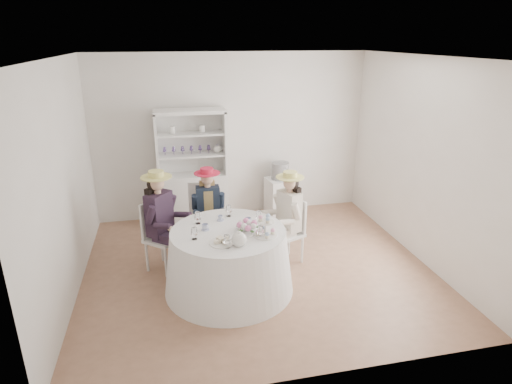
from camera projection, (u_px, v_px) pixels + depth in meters
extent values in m
plane|color=brown|center=(258.00, 268.00, 5.72)|extent=(4.50, 4.50, 0.00)
plane|color=white|center=(258.00, 57.00, 4.79)|extent=(4.50, 4.50, 0.00)
plane|color=silver|center=(232.00, 137.00, 7.09)|extent=(4.50, 0.00, 4.50)
plane|color=silver|center=(311.00, 245.00, 3.42)|extent=(4.50, 0.00, 4.50)
plane|color=silver|center=(63.00, 184.00, 4.81)|extent=(0.00, 4.50, 4.50)
plane|color=silver|center=(422.00, 161.00, 5.70)|extent=(0.00, 4.50, 4.50)
cone|color=white|center=(229.00, 261.00, 5.14)|extent=(1.56, 1.56, 0.76)
cylinder|color=white|center=(228.00, 231.00, 5.00)|extent=(1.36, 1.36, 0.02)
cube|color=silver|center=(194.00, 198.00, 7.05)|extent=(1.15, 0.56, 0.83)
cube|color=silver|center=(190.00, 141.00, 6.90)|extent=(1.10, 0.18, 1.01)
cube|color=silver|center=(189.00, 111.00, 6.56)|extent=(1.15, 0.56, 0.06)
cube|color=silver|center=(157.00, 145.00, 6.63)|extent=(0.09, 0.41, 1.01)
cube|color=silver|center=(224.00, 142.00, 6.84)|extent=(0.09, 0.41, 1.01)
cube|color=silver|center=(192.00, 155.00, 6.80)|extent=(1.07, 0.50, 0.03)
cube|color=silver|center=(191.00, 134.00, 6.68)|extent=(1.07, 0.50, 0.03)
sphere|color=white|center=(217.00, 149.00, 6.85)|extent=(0.13, 0.13, 0.13)
cube|color=silver|center=(280.00, 197.00, 7.33)|extent=(0.47, 0.47, 0.65)
cylinder|color=black|center=(280.00, 171.00, 7.17)|extent=(0.32, 0.32, 0.29)
cube|color=silver|center=(163.00, 239.00, 5.57)|extent=(0.54, 0.54, 0.04)
cylinder|color=silver|center=(166.00, 262.00, 5.45)|extent=(0.03, 0.03, 0.42)
cylinder|color=silver|center=(180.00, 252.00, 5.71)|extent=(0.03, 0.03, 0.42)
cylinder|color=silver|center=(147.00, 257.00, 5.58)|extent=(0.03, 0.03, 0.42)
cylinder|color=silver|center=(162.00, 247.00, 5.84)|extent=(0.03, 0.03, 0.42)
cube|color=silver|center=(151.00, 218.00, 5.55)|extent=(0.26, 0.30, 0.48)
cube|color=black|center=(159.00, 214.00, 5.45)|extent=(0.37, 0.39, 0.56)
cube|color=black|center=(165.00, 238.00, 5.42)|extent=(0.33, 0.31, 0.12)
cylinder|color=black|center=(175.00, 261.00, 5.46)|extent=(0.10, 0.10, 0.44)
cylinder|color=black|center=(151.00, 215.00, 5.25)|extent=(0.18, 0.17, 0.27)
cube|color=black|center=(174.00, 233.00, 5.56)|extent=(0.33, 0.31, 0.12)
cylinder|color=black|center=(183.00, 255.00, 5.60)|extent=(0.10, 0.10, 0.44)
cylinder|color=black|center=(171.00, 204.00, 5.58)|extent=(0.18, 0.17, 0.27)
cylinder|color=#D8A889|center=(158.00, 192.00, 5.35)|extent=(0.09, 0.09, 0.08)
sphere|color=#D8A889|center=(157.00, 184.00, 5.31)|extent=(0.18, 0.18, 0.18)
sphere|color=black|center=(154.00, 184.00, 5.34)|extent=(0.18, 0.18, 0.18)
cube|color=black|center=(154.00, 201.00, 5.43)|extent=(0.21, 0.23, 0.37)
cylinder|color=#CFC564|center=(156.00, 177.00, 5.28)|extent=(0.39, 0.39, 0.01)
cylinder|color=#CFC564|center=(156.00, 174.00, 5.27)|extent=(0.19, 0.19, 0.08)
cube|color=silver|center=(209.00, 226.00, 6.03)|extent=(0.36, 0.36, 0.04)
cylinder|color=silver|center=(201.00, 245.00, 5.94)|extent=(0.03, 0.03, 0.39)
cylinder|color=silver|center=(221.00, 243.00, 5.99)|extent=(0.03, 0.03, 0.39)
cylinder|color=silver|center=(199.00, 236.00, 6.20)|extent=(0.03, 0.03, 0.39)
cylinder|color=silver|center=(218.00, 234.00, 6.25)|extent=(0.03, 0.03, 0.39)
cube|color=silver|center=(207.00, 206.00, 6.09)|extent=(0.34, 0.03, 0.44)
cube|color=#1C2738|center=(208.00, 204.00, 5.93)|extent=(0.32, 0.18, 0.51)
cube|color=tan|center=(208.00, 204.00, 5.93)|extent=(0.13, 0.20, 0.44)
cube|color=#1C2738|center=(204.00, 225.00, 5.89)|extent=(0.12, 0.30, 0.11)
cylinder|color=#1C2738|center=(206.00, 247.00, 5.87)|extent=(0.09, 0.09, 0.41)
cylinder|color=#1C2738|center=(195.00, 202.00, 5.84)|extent=(0.08, 0.15, 0.24)
cube|color=#1C2738|center=(215.00, 224.00, 5.92)|extent=(0.12, 0.30, 0.11)
cylinder|color=#1C2738|center=(217.00, 245.00, 5.90)|extent=(0.09, 0.09, 0.41)
cylinder|color=#1C2738|center=(221.00, 200.00, 5.91)|extent=(0.08, 0.15, 0.24)
cylinder|color=#D8A889|center=(207.00, 186.00, 5.84)|extent=(0.08, 0.08, 0.07)
sphere|color=#D8A889|center=(207.00, 179.00, 5.80)|extent=(0.17, 0.17, 0.17)
sphere|color=tan|center=(207.00, 179.00, 5.84)|extent=(0.17, 0.17, 0.17)
cube|color=tan|center=(207.00, 192.00, 5.94)|extent=(0.21, 0.07, 0.34)
cylinder|color=red|center=(207.00, 173.00, 5.78)|extent=(0.35, 0.35, 0.01)
cylinder|color=red|center=(207.00, 171.00, 5.76)|extent=(0.18, 0.18, 0.07)
cube|color=silver|center=(287.00, 234.00, 5.76)|extent=(0.48, 0.48, 0.04)
cylinder|color=silver|center=(272.00, 247.00, 5.87)|extent=(0.03, 0.03, 0.40)
cylinder|color=silver|center=(285.00, 255.00, 5.64)|extent=(0.03, 0.03, 0.40)
cylinder|color=silver|center=(289.00, 241.00, 6.02)|extent=(0.03, 0.03, 0.40)
cylinder|color=silver|center=(302.00, 249.00, 5.80)|extent=(0.03, 0.03, 0.40)
cube|color=silver|center=(297.00, 215.00, 5.76)|extent=(0.16, 0.33, 0.46)
cube|color=beige|center=(289.00, 211.00, 5.65)|extent=(0.29, 0.37, 0.53)
cube|color=beige|center=(277.00, 229.00, 5.74)|extent=(0.33, 0.23, 0.11)
cylinder|color=beige|center=(269.00, 250.00, 5.77)|extent=(0.09, 0.09, 0.42)
cylinder|color=beige|center=(278.00, 202.00, 5.76)|extent=(0.18, 0.14, 0.25)
cube|color=beige|center=(285.00, 233.00, 5.61)|extent=(0.33, 0.23, 0.11)
cylinder|color=beige|center=(277.00, 254.00, 5.64)|extent=(0.09, 0.09, 0.42)
cylinder|color=beige|center=(296.00, 211.00, 5.47)|extent=(0.18, 0.14, 0.25)
cylinder|color=#D8A889|center=(290.00, 190.00, 5.56)|extent=(0.08, 0.08, 0.07)
sphere|color=#D8A889|center=(290.00, 183.00, 5.52)|extent=(0.17, 0.17, 0.17)
sphere|color=black|center=(292.00, 184.00, 5.55)|extent=(0.17, 0.17, 0.17)
cube|color=black|center=(294.00, 199.00, 5.64)|extent=(0.15, 0.23, 0.35)
cylinder|color=#CFC564|center=(290.00, 177.00, 5.49)|extent=(0.37, 0.37, 0.01)
cylinder|color=#CFC564|center=(290.00, 174.00, 5.48)|extent=(0.18, 0.18, 0.07)
cube|color=silver|center=(205.00, 211.00, 6.43)|extent=(0.49, 0.49, 0.04)
cylinder|color=silver|center=(217.00, 221.00, 6.64)|extent=(0.04, 0.04, 0.43)
cylinder|color=silver|center=(197.00, 220.00, 6.67)|extent=(0.04, 0.04, 0.43)
cylinder|color=silver|center=(214.00, 230.00, 6.35)|extent=(0.04, 0.04, 0.43)
cylinder|color=silver|center=(193.00, 229.00, 6.37)|extent=(0.04, 0.04, 0.43)
cube|color=silver|center=(201.00, 199.00, 6.17)|extent=(0.37, 0.14, 0.49)
imported|color=white|center=(205.00, 227.00, 5.00)|extent=(0.11, 0.11, 0.07)
imported|color=white|center=(220.00, 218.00, 5.26)|extent=(0.07, 0.07, 0.06)
imported|color=white|center=(248.00, 221.00, 5.18)|extent=(0.09, 0.09, 0.06)
imported|color=white|center=(246.00, 228.00, 5.01)|extent=(0.24, 0.24, 0.05)
sphere|color=pink|center=(252.00, 224.00, 4.95)|extent=(0.07, 0.07, 0.07)
sphere|color=white|center=(250.00, 223.00, 4.99)|extent=(0.07, 0.07, 0.07)
sphere|color=pink|center=(246.00, 222.00, 4.99)|extent=(0.07, 0.07, 0.07)
sphere|color=white|center=(243.00, 223.00, 4.97)|extent=(0.07, 0.07, 0.07)
sphere|color=pink|center=(242.00, 225.00, 4.93)|extent=(0.07, 0.07, 0.07)
sphere|color=white|center=(244.00, 226.00, 4.89)|extent=(0.07, 0.07, 0.07)
sphere|color=pink|center=(248.00, 227.00, 4.88)|extent=(0.07, 0.07, 0.07)
sphere|color=white|center=(252.00, 226.00, 4.91)|extent=(0.07, 0.07, 0.07)
sphere|color=white|center=(239.00, 239.00, 4.62)|extent=(0.17, 0.17, 0.17)
cylinder|color=white|center=(248.00, 238.00, 4.63)|extent=(0.10, 0.03, 0.08)
cylinder|color=white|center=(239.00, 232.00, 4.59)|extent=(0.04, 0.04, 0.02)
cylinder|color=white|center=(222.00, 243.00, 4.69)|extent=(0.28, 0.28, 0.01)
cube|color=beige|center=(217.00, 242.00, 4.65)|extent=(0.06, 0.04, 0.03)
cube|color=beige|center=(222.00, 240.00, 4.68)|extent=(0.07, 0.06, 0.03)
cube|color=beige|center=(226.00, 239.00, 4.72)|extent=(0.08, 0.07, 0.03)
cube|color=beige|center=(219.00, 238.00, 4.72)|extent=(0.08, 0.08, 0.03)
cube|color=beige|center=(225.00, 242.00, 4.65)|extent=(0.07, 0.08, 0.03)
cylinder|color=white|center=(265.00, 235.00, 4.87)|extent=(0.26, 0.26, 0.01)
cylinder|color=white|center=(265.00, 229.00, 4.84)|extent=(0.02, 0.02, 0.17)
cylinder|color=white|center=(265.00, 222.00, 4.81)|extent=(0.20, 0.20, 0.01)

